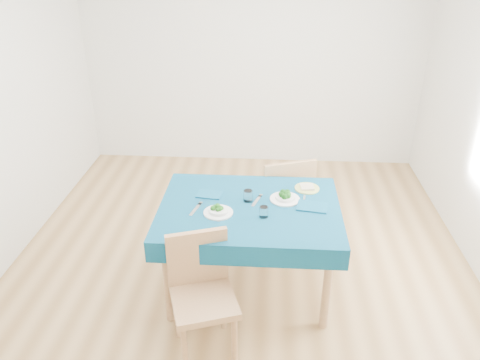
# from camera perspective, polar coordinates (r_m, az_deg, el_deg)

# --- Properties ---
(room_shell) EXTENTS (4.02, 4.52, 2.73)m
(room_shell) POSITION_cam_1_polar(r_m,az_deg,el_deg) (3.47, 0.00, 7.33)
(room_shell) COLOR olive
(room_shell) RESTS_ON ground
(table) EXTENTS (1.34, 1.02, 0.76)m
(table) POSITION_cam_1_polar(r_m,az_deg,el_deg) (3.70, 1.12, -8.34)
(table) COLOR #073954
(table) RESTS_ON ground
(chair_near) EXTENTS (0.53, 0.55, 1.02)m
(chair_near) POSITION_cam_1_polar(r_m,az_deg,el_deg) (3.11, -4.49, -13.35)
(chair_near) COLOR #9A7048
(chair_near) RESTS_ON ground
(chair_far) EXTENTS (0.61, 0.64, 1.17)m
(chair_far) POSITION_cam_1_polar(r_m,az_deg,el_deg) (4.27, 5.02, 0.12)
(chair_far) COLOR #9A7048
(chair_far) RESTS_ON ground
(bowl_near) EXTENTS (0.22, 0.22, 0.07)m
(bowl_near) POSITION_cam_1_polar(r_m,az_deg,el_deg) (3.39, -2.67, -3.61)
(bowl_near) COLOR white
(bowl_near) RESTS_ON table
(bowl_far) EXTENTS (0.23, 0.23, 0.07)m
(bowl_far) POSITION_cam_1_polar(r_m,az_deg,el_deg) (3.58, 5.51, -1.93)
(bowl_far) COLOR white
(bowl_far) RESTS_ON table
(fork_near) EXTENTS (0.07, 0.19, 0.00)m
(fork_near) POSITION_cam_1_polar(r_m,az_deg,el_deg) (3.47, -5.45, -3.58)
(fork_near) COLOR silver
(fork_near) RESTS_ON table
(knife_near) EXTENTS (0.02, 0.22, 0.00)m
(knife_near) POSITION_cam_1_polar(r_m,az_deg,el_deg) (3.40, -2.36, -4.11)
(knife_near) COLOR silver
(knife_near) RESTS_ON table
(fork_far) EXTENTS (0.08, 0.18, 0.00)m
(fork_far) POSITION_cam_1_polar(r_m,az_deg,el_deg) (3.56, 2.03, -2.54)
(fork_far) COLOR silver
(fork_far) RESTS_ON table
(knife_far) EXTENTS (0.04, 0.21, 0.00)m
(knife_far) POSITION_cam_1_polar(r_m,az_deg,el_deg) (3.58, 7.78, -2.69)
(knife_far) COLOR silver
(knife_far) RESTS_ON table
(napkin_near) EXTENTS (0.21, 0.16, 0.01)m
(napkin_near) POSITION_cam_1_polar(r_m,az_deg,el_deg) (3.65, -3.74, -1.76)
(napkin_near) COLOR navy
(napkin_near) RESTS_ON table
(napkin_far) EXTENTS (0.24, 0.19, 0.01)m
(napkin_far) POSITION_cam_1_polar(r_m,az_deg,el_deg) (3.52, 8.79, -3.23)
(napkin_far) COLOR navy
(napkin_far) RESTS_ON table
(tumbler_center) EXTENTS (0.07, 0.07, 0.09)m
(tumbler_center) POSITION_cam_1_polar(r_m,az_deg,el_deg) (3.54, 0.98, -1.94)
(tumbler_center) COLOR white
(tumbler_center) RESTS_ON table
(tumbler_side) EXTENTS (0.06, 0.06, 0.08)m
(tumbler_side) POSITION_cam_1_polar(r_m,az_deg,el_deg) (3.35, 2.91, -3.90)
(tumbler_side) COLOR white
(tumbler_side) RESTS_ON table
(side_plate) EXTENTS (0.20, 0.20, 0.01)m
(side_plate) POSITION_cam_1_polar(r_m,az_deg,el_deg) (3.77, 8.17, -1.01)
(side_plate) COLOR #B6BF5D
(side_plate) RESTS_ON table
(bread_slice) EXTENTS (0.12, 0.12, 0.02)m
(bread_slice) POSITION_cam_1_polar(r_m,az_deg,el_deg) (3.76, 8.19, -0.84)
(bread_slice) COLOR beige
(bread_slice) RESTS_ON side_plate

